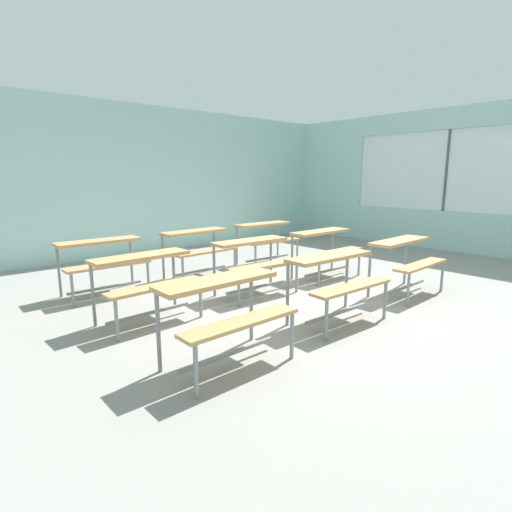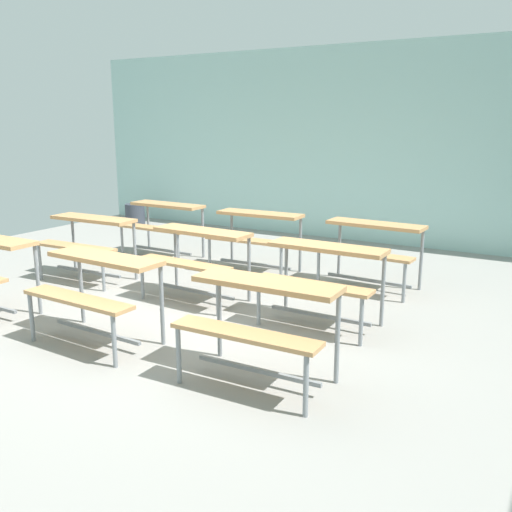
{
  "view_description": "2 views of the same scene",
  "coord_description": "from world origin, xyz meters",
  "px_view_note": "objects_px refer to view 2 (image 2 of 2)",
  "views": [
    {
      "loc": [
        -3.8,
        -3.3,
        1.6
      ],
      "look_at": [
        -0.32,
        0.63,
        0.54
      ],
      "focal_mm": 28.0,
      "sensor_mm": 36.0,
      "label": 1
    },
    {
      "loc": [
        3.13,
        -3.97,
        1.86
      ],
      "look_at": [
        0.19,
        1.08,
        0.45
      ],
      "focal_mm": 39.4,
      "sensor_mm": 36.0,
      "label": 2
    }
  ],
  "objects_px": {
    "desk_bench_r1c0": "(87,233)",
    "desk_bench_r2c2": "(371,240)",
    "desk_bench_r2c0": "(163,217)",
    "desk_bench_r0c2": "(260,308)",
    "desk_bench_r0c1": "(96,279)",
    "desk_bench_r1c2": "(322,266)",
    "desk_bench_r2c1": "(256,228)",
    "desk_bench_r1c1": "(196,248)",
    "trash_bin": "(135,214)"
  },
  "relations": [
    {
      "from": "desk_bench_r1c2",
      "to": "trash_bin",
      "type": "height_order",
      "value": "desk_bench_r1c2"
    },
    {
      "from": "desk_bench_r1c0",
      "to": "desk_bench_r2c0",
      "type": "bearing_deg",
      "value": 86.59
    },
    {
      "from": "desk_bench_r1c0",
      "to": "desk_bench_r2c1",
      "type": "height_order",
      "value": "same"
    },
    {
      "from": "desk_bench_r1c2",
      "to": "desk_bench_r2c2",
      "type": "xyz_separation_m",
      "value": [
        -0.0,
        1.37,
        0.0
      ]
    },
    {
      "from": "desk_bench_r0c2",
      "to": "desk_bench_r1c1",
      "type": "height_order",
      "value": "same"
    },
    {
      "from": "desk_bench_r1c0",
      "to": "desk_bench_r1c1",
      "type": "xyz_separation_m",
      "value": [
        1.59,
        -0.0,
        0.0
      ]
    },
    {
      "from": "trash_bin",
      "to": "desk_bench_r0c1",
      "type": "bearing_deg",
      "value": -50.98
    },
    {
      "from": "desk_bench_r2c2",
      "to": "desk_bench_r1c2",
      "type": "bearing_deg",
      "value": -86.97
    },
    {
      "from": "desk_bench_r0c1",
      "to": "trash_bin",
      "type": "height_order",
      "value": "desk_bench_r0c1"
    },
    {
      "from": "desk_bench_r2c0",
      "to": "desk_bench_r2c1",
      "type": "distance_m",
      "value": 1.52
    },
    {
      "from": "desk_bench_r0c2",
      "to": "desk_bench_r2c0",
      "type": "relative_size",
      "value": 1.0
    },
    {
      "from": "desk_bench_r0c1",
      "to": "trash_bin",
      "type": "relative_size",
      "value": 2.97
    },
    {
      "from": "desk_bench_r0c1",
      "to": "desk_bench_r1c2",
      "type": "distance_m",
      "value": 2.0
    },
    {
      "from": "desk_bench_r2c1",
      "to": "desk_bench_r1c2",
      "type": "bearing_deg",
      "value": -44.09
    },
    {
      "from": "desk_bench_r0c2",
      "to": "desk_bench_r1c2",
      "type": "xyz_separation_m",
      "value": [
        -0.09,
        1.32,
        0.0
      ]
    },
    {
      "from": "desk_bench_r0c2",
      "to": "desk_bench_r1c0",
      "type": "relative_size",
      "value": 0.99
    },
    {
      "from": "desk_bench_r0c1",
      "to": "desk_bench_r2c1",
      "type": "relative_size",
      "value": 1.0
    },
    {
      "from": "desk_bench_r2c0",
      "to": "desk_bench_r2c2",
      "type": "height_order",
      "value": "same"
    },
    {
      "from": "desk_bench_r1c0",
      "to": "trash_bin",
      "type": "xyz_separation_m",
      "value": [
        -2.07,
        3.1,
        -0.37
      ]
    },
    {
      "from": "desk_bench_r1c1",
      "to": "desk_bench_r2c2",
      "type": "height_order",
      "value": "same"
    },
    {
      "from": "desk_bench_r0c1",
      "to": "desk_bench_r1c2",
      "type": "relative_size",
      "value": 1.02
    },
    {
      "from": "desk_bench_r1c0",
      "to": "desk_bench_r1c1",
      "type": "distance_m",
      "value": 1.59
    },
    {
      "from": "desk_bench_r1c0",
      "to": "desk_bench_r2c0",
      "type": "height_order",
      "value": "same"
    },
    {
      "from": "desk_bench_r0c1",
      "to": "desk_bench_r2c2",
      "type": "distance_m",
      "value": 3.09
    },
    {
      "from": "desk_bench_r0c2",
      "to": "desk_bench_r1c2",
      "type": "bearing_deg",
      "value": 92.61
    },
    {
      "from": "desk_bench_r2c1",
      "to": "desk_bench_r2c2",
      "type": "distance_m",
      "value": 1.49
    },
    {
      "from": "desk_bench_r1c0",
      "to": "trash_bin",
      "type": "height_order",
      "value": "desk_bench_r1c0"
    },
    {
      "from": "desk_bench_r0c1",
      "to": "desk_bench_r2c1",
      "type": "distance_m",
      "value": 2.7
    },
    {
      "from": "desk_bench_r1c2",
      "to": "trash_bin",
      "type": "relative_size",
      "value": 2.92
    },
    {
      "from": "desk_bench_r1c0",
      "to": "desk_bench_r2c2",
      "type": "xyz_separation_m",
      "value": [
        3.04,
        1.33,
        0.0
      ]
    },
    {
      "from": "desk_bench_r0c2",
      "to": "desk_bench_r2c0",
      "type": "distance_m",
      "value": 4.12
    },
    {
      "from": "desk_bench_r2c2",
      "to": "trash_bin",
      "type": "height_order",
      "value": "desk_bench_r2c2"
    },
    {
      "from": "desk_bench_r0c2",
      "to": "desk_bench_r1c1",
      "type": "relative_size",
      "value": 0.99
    },
    {
      "from": "desk_bench_r2c2",
      "to": "desk_bench_r0c1",
      "type": "bearing_deg",
      "value": -115.66
    },
    {
      "from": "desk_bench_r0c2",
      "to": "desk_bench_r1c1",
      "type": "bearing_deg",
      "value": 137.36
    },
    {
      "from": "desk_bench_r0c2",
      "to": "desk_bench_r1c0",
      "type": "distance_m",
      "value": 3.42
    },
    {
      "from": "desk_bench_r2c0",
      "to": "trash_bin",
      "type": "height_order",
      "value": "desk_bench_r2c0"
    },
    {
      "from": "desk_bench_r1c1",
      "to": "desk_bench_r1c2",
      "type": "height_order",
      "value": "same"
    },
    {
      "from": "desk_bench_r2c0",
      "to": "desk_bench_r0c1",
      "type": "bearing_deg",
      "value": -59.69
    },
    {
      "from": "desk_bench_r1c1",
      "to": "desk_bench_r2c1",
      "type": "bearing_deg",
      "value": 94.39
    },
    {
      "from": "desk_bench_r2c0",
      "to": "desk_bench_r2c2",
      "type": "distance_m",
      "value": 3.01
    },
    {
      "from": "desk_bench_r0c1",
      "to": "desk_bench_r1c0",
      "type": "xyz_separation_m",
      "value": [
        -1.56,
        1.39,
        0.0
      ]
    },
    {
      "from": "desk_bench_r2c1",
      "to": "desk_bench_r2c2",
      "type": "xyz_separation_m",
      "value": [
        1.49,
        0.01,
        0.0
      ]
    },
    {
      "from": "desk_bench_r2c2",
      "to": "desk_bench_r0c2",
      "type": "bearing_deg",
      "value": -85.05
    },
    {
      "from": "desk_bench_r0c2",
      "to": "desk_bench_r2c1",
      "type": "relative_size",
      "value": 1.0
    },
    {
      "from": "desk_bench_r0c2",
      "to": "desk_bench_r1c0",
      "type": "bearing_deg",
      "value": 155.23
    },
    {
      "from": "desk_bench_r0c1",
      "to": "desk_bench_r2c2",
      "type": "xyz_separation_m",
      "value": [
        1.48,
        2.71,
        0.0
      ]
    },
    {
      "from": "desk_bench_r1c1",
      "to": "trash_bin",
      "type": "distance_m",
      "value": 4.81
    },
    {
      "from": "desk_bench_r0c2",
      "to": "desk_bench_r2c0",
      "type": "xyz_separation_m",
      "value": [
        -3.1,
        2.71,
        0.0
      ]
    },
    {
      "from": "desk_bench_r0c1",
      "to": "desk_bench_r0c2",
      "type": "height_order",
      "value": "same"
    }
  ]
}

